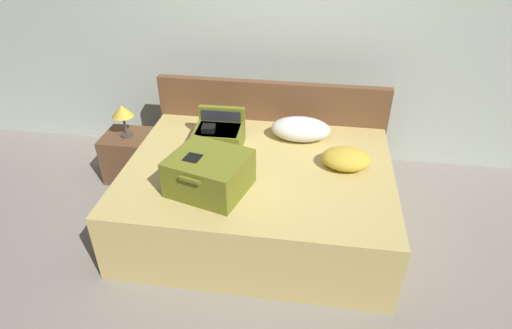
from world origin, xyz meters
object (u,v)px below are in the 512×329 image
at_px(hard_case_medium, 219,135).
at_px(nightstand, 131,156).
at_px(bed, 258,196).
at_px(pillow_center_head, 346,159).
at_px(hard_case_large, 209,172).
at_px(pillow_near_headboard, 301,129).
at_px(table_lamp, 122,112).

bearing_deg(hard_case_medium, nightstand, 163.44).
relative_size(bed, pillow_center_head, 5.53).
bearing_deg(bed, hard_case_large, -132.39).
xyz_separation_m(hard_case_large, nightstand, (-1.01, 0.85, -0.48)).
distance_m(pillow_near_headboard, nightstand, 1.65).
bearing_deg(pillow_center_head, table_lamp, 167.85).
xyz_separation_m(bed, nightstand, (-1.30, 0.52, -0.06)).
bearing_deg(hard_case_medium, table_lamp, 163.44).
distance_m(hard_case_large, pillow_near_headboard, 1.00).
relative_size(nightstand, table_lamp, 1.48).
bearing_deg(hard_case_large, bed, 63.67).
height_order(hard_case_large, pillow_near_headboard, hard_case_large).
relative_size(pillow_near_headboard, pillow_center_head, 1.34).
xyz_separation_m(hard_case_large, pillow_near_headboard, (0.59, 0.81, -0.04)).
bearing_deg(pillow_near_headboard, hard_case_large, -125.85).
height_order(bed, hard_case_medium, hard_case_medium).
bearing_deg(nightstand, pillow_near_headboard, -1.34).
relative_size(hard_case_medium, pillow_center_head, 1.06).
bearing_deg(nightstand, hard_case_large, -40.15).
bearing_deg(hard_case_medium, pillow_near_headboard, 17.63).
bearing_deg(bed, pillow_near_headboard, 59.24).
xyz_separation_m(pillow_center_head, nightstand, (-1.96, 0.42, -0.41)).
bearing_deg(bed, nightstand, 158.13).
distance_m(hard_case_large, pillow_center_head, 1.05).
distance_m(bed, nightstand, 1.41).
bearing_deg(table_lamp, bed, -21.87).
xyz_separation_m(pillow_near_headboard, nightstand, (-1.59, 0.04, -0.43)).
height_order(pillow_center_head, nightstand, pillow_center_head).
height_order(bed, hard_case_large, hard_case_large).
relative_size(bed, hard_case_large, 3.34).
height_order(bed, pillow_center_head, pillow_center_head).
bearing_deg(pillow_near_headboard, bed, -120.76).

